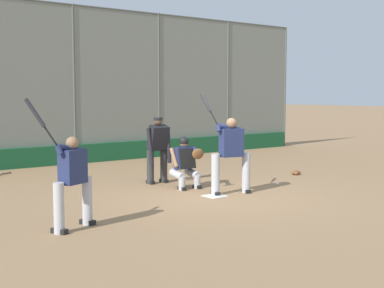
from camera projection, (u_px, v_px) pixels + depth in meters
ground_plane at (215, 196)px, 11.51m from camera, size 160.00×160.00×0.00m
home_plate_marker at (215, 196)px, 11.51m from camera, size 0.43×0.43×0.01m
backstop_fence at (74, 82)px, 16.80m from camera, size 19.29×0.08×4.99m
padding_wall at (77, 154)px, 16.93m from camera, size 18.82×0.18×0.60m
batter_at_plate at (231, 153)px, 11.70m from camera, size 0.92×0.82×2.23m
catcher_behind_plate at (186, 162)px, 12.44m from camera, size 0.65×0.77×1.21m
umpire_home at (158, 148)px, 13.10m from camera, size 0.67×0.42×1.64m
batter_on_deck at (72, 179)px, 8.64m from camera, size 1.13×0.57×2.14m
fielding_glove_on_dirt at (296, 173)px, 14.59m from camera, size 0.31×0.24×0.11m
baseball_loose at (277, 184)px, 12.89m from camera, size 0.07×0.07×0.07m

